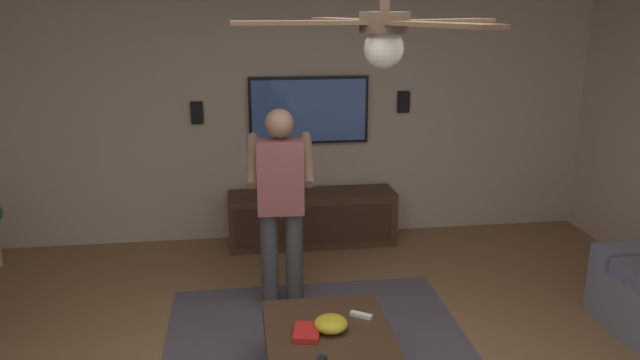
{
  "coord_description": "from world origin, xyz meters",
  "views": [
    {
      "loc": [
        -2.94,
        0.45,
        2.39
      ],
      "look_at": [
        1.18,
        -0.12,
        1.19
      ],
      "focal_mm": 34.13,
      "sensor_mm": 36.0,
      "label": 1
    }
  ],
  "objects": [
    {
      "name": "wall_back_tv",
      "position": [
        3.24,
        0.0,
        1.31
      ],
      "size": [
        0.1,
        6.73,
        2.63
      ],
      "primitive_type": "cube",
      "color": "#BCA893",
      "rests_on": "ground"
    },
    {
      "name": "coffee_table",
      "position": [
        0.42,
        -0.07,
        0.3
      ],
      "size": [
        1.0,
        0.8,
        0.4
      ],
      "color": "#422B1C",
      "rests_on": "ground"
    },
    {
      "name": "media_console",
      "position": [
        2.91,
        -0.27,
        0.28
      ],
      "size": [
        0.45,
        1.7,
        0.55
      ],
      "rotation": [
        0.0,
        0.0,
        3.14
      ],
      "color": "#422B1C",
      "rests_on": "ground"
    },
    {
      "name": "tv",
      "position": [
        3.15,
        -0.27,
        1.36
      ],
      "size": [
        0.05,
        1.22,
        0.69
      ],
      "rotation": [
        0.0,
        0.0,
        3.14
      ],
      "color": "black"
    },
    {
      "name": "person_standing",
      "position": [
        1.6,
        0.14,
        0.93
      ],
      "size": [
        0.55,
        0.56,
        1.64
      ],
      "rotation": [
        0.0,
        0.0,
        -0.06
      ],
      "color": "#3F3F3F",
      "rests_on": "ground"
    },
    {
      "name": "bowl",
      "position": [
        0.46,
        -0.09,
        0.45
      ],
      "size": [
        0.22,
        0.22,
        0.1
      ],
      "primitive_type": "ellipsoid",
      "color": "gold",
      "rests_on": "coffee_table"
    },
    {
      "name": "remote_white",
      "position": [
        0.61,
        -0.31,
        0.41
      ],
      "size": [
        0.12,
        0.15,
        0.02
      ],
      "primitive_type": "cube",
      "rotation": [
        0.0,
        0.0,
        0.98
      ],
      "color": "white",
      "rests_on": "coffee_table"
    },
    {
      "name": "book",
      "position": [
        0.43,
        0.07,
        0.42
      ],
      "size": [
        0.25,
        0.2,
        0.04
      ],
      "primitive_type": "cube",
      "rotation": [
        0.0,
        0.0,
        6.09
      ],
      "color": "red",
      "rests_on": "coffee_table"
    },
    {
      "name": "vase_round",
      "position": [
        2.92,
        0.0,
        0.66
      ],
      "size": [
        0.22,
        0.22,
        0.22
      ],
      "primitive_type": "sphere",
      "color": "orange",
      "rests_on": "media_console"
    },
    {
      "name": "wall_speaker_left",
      "position": [
        3.16,
        -1.27,
        1.42
      ],
      "size": [
        0.06,
        0.12,
        0.22
      ],
      "primitive_type": "cube",
      "color": "black"
    },
    {
      "name": "wall_speaker_right",
      "position": [
        3.16,
        0.85,
        1.36
      ],
      "size": [
        0.06,
        0.12,
        0.22
      ],
      "primitive_type": "cube",
      "color": "black"
    },
    {
      "name": "ceiling_fan",
      "position": [
        -0.53,
        -0.14,
        2.3
      ],
      "size": [
        1.17,
        1.16,
        0.46
      ],
      "color": "#4C3828"
    }
  ]
}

